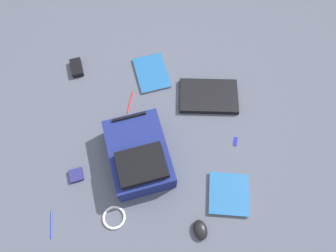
{
  "coord_description": "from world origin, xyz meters",
  "views": [
    {
      "loc": [
        0.08,
        -0.76,
        1.69
      ],
      "look_at": [
        0.05,
        0.03,
        0.02
      ],
      "focal_mm": 34.16,
      "sensor_mm": 36.0,
      "label": 1
    }
  ],
  "objects_px": {
    "backpack": "(139,155)",
    "pen_blue": "(130,102)",
    "laptop": "(209,96)",
    "book_manual": "(229,194)",
    "cable_coil": "(114,218)",
    "computer_mouse": "(200,230)",
    "pen_black": "(51,225)",
    "usb_stick": "(236,141)",
    "earbud_pouch": "(76,175)",
    "power_brick": "(77,68)",
    "book_red": "(152,73)"
  },
  "relations": [
    {
      "from": "computer_mouse",
      "to": "power_brick",
      "type": "height_order",
      "value": "computer_mouse"
    },
    {
      "from": "backpack",
      "to": "computer_mouse",
      "type": "height_order",
      "value": "backpack"
    },
    {
      "from": "laptop",
      "to": "pen_blue",
      "type": "relative_size",
      "value": 2.43
    },
    {
      "from": "book_manual",
      "to": "usb_stick",
      "type": "xyz_separation_m",
      "value": [
        0.05,
        0.31,
        -0.01
      ]
    },
    {
      "from": "laptop",
      "to": "book_manual",
      "type": "bearing_deg",
      "value": -80.13
    },
    {
      "from": "book_red",
      "to": "pen_black",
      "type": "distance_m",
      "value": 1.05
    },
    {
      "from": "computer_mouse",
      "to": "pen_blue",
      "type": "bearing_deg",
      "value": 102.81
    },
    {
      "from": "book_red",
      "to": "pen_blue",
      "type": "bearing_deg",
      "value": -118.31
    },
    {
      "from": "backpack",
      "to": "pen_black",
      "type": "distance_m",
      "value": 0.57
    },
    {
      "from": "cable_coil",
      "to": "pen_blue",
      "type": "relative_size",
      "value": 0.82
    },
    {
      "from": "usb_stick",
      "to": "pen_black",
      "type": "bearing_deg",
      "value": -152.2
    },
    {
      "from": "book_red",
      "to": "earbud_pouch",
      "type": "height_order",
      "value": "earbud_pouch"
    },
    {
      "from": "book_manual",
      "to": "backpack",
      "type": "bearing_deg",
      "value": 160.66
    },
    {
      "from": "power_brick",
      "to": "pen_blue",
      "type": "relative_size",
      "value": 0.87
    },
    {
      "from": "backpack",
      "to": "power_brick",
      "type": "bearing_deg",
      "value": 127.54
    },
    {
      "from": "backpack",
      "to": "pen_blue",
      "type": "height_order",
      "value": "backpack"
    },
    {
      "from": "book_manual",
      "to": "power_brick",
      "type": "height_order",
      "value": "power_brick"
    },
    {
      "from": "earbud_pouch",
      "to": "usb_stick",
      "type": "bearing_deg",
      "value": 15.55
    },
    {
      "from": "book_manual",
      "to": "usb_stick",
      "type": "height_order",
      "value": "book_manual"
    },
    {
      "from": "power_brick",
      "to": "usb_stick",
      "type": "relative_size",
      "value": 2.32
    },
    {
      "from": "backpack",
      "to": "pen_blue",
      "type": "distance_m",
      "value": 0.38
    },
    {
      "from": "pen_blue",
      "to": "earbud_pouch",
      "type": "relative_size",
      "value": 2.06
    },
    {
      "from": "laptop",
      "to": "pen_black",
      "type": "height_order",
      "value": "laptop"
    },
    {
      "from": "book_manual",
      "to": "usb_stick",
      "type": "distance_m",
      "value": 0.31
    },
    {
      "from": "power_brick",
      "to": "pen_blue",
      "type": "distance_m",
      "value": 0.43
    },
    {
      "from": "pen_black",
      "to": "earbud_pouch",
      "type": "xyz_separation_m",
      "value": [
        0.08,
        0.26,
        0.01
      ]
    },
    {
      "from": "book_red",
      "to": "computer_mouse",
      "type": "distance_m",
      "value": 0.99
    },
    {
      "from": "book_manual",
      "to": "computer_mouse",
      "type": "height_order",
      "value": "computer_mouse"
    },
    {
      "from": "book_red",
      "to": "computer_mouse",
      "type": "height_order",
      "value": "computer_mouse"
    },
    {
      "from": "computer_mouse",
      "to": "pen_blue",
      "type": "height_order",
      "value": "computer_mouse"
    },
    {
      "from": "computer_mouse",
      "to": "power_brick",
      "type": "bearing_deg",
      "value": 111.97
    },
    {
      "from": "pen_blue",
      "to": "usb_stick",
      "type": "bearing_deg",
      "value": -19.95
    },
    {
      "from": "cable_coil",
      "to": "power_brick",
      "type": "height_order",
      "value": "power_brick"
    },
    {
      "from": "backpack",
      "to": "laptop",
      "type": "height_order",
      "value": "backpack"
    },
    {
      "from": "book_red",
      "to": "earbud_pouch",
      "type": "distance_m",
      "value": 0.78
    },
    {
      "from": "book_manual",
      "to": "computer_mouse",
      "type": "xyz_separation_m",
      "value": [
        -0.15,
        -0.19,
        0.01
      ]
    },
    {
      "from": "backpack",
      "to": "book_red",
      "type": "relative_size",
      "value": 1.59
    },
    {
      "from": "cable_coil",
      "to": "pen_black",
      "type": "distance_m",
      "value": 0.32
    },
    {
      "from": "usb_stick",
      "to": "pen_blue",
      "type": "bearing_deg",
      "value": 160.05
    },
    {
      "from": "laptop",
      "to": "pen_blue",
      "type": "height_order",
      "value": "laptop"
    },
    {
      "from": "backpack",
      "to": "laptop",
      "type": "xyz_separation_m",
      "value": [
        0.38,
        0.42,
        -0.06
      ]
    },
    {
      "from": "cable_coil",
      "to": "earbud_pouch",
      "type": "xyz_separation_m",
      "value": [
        -0.23,
        0.21,
        0.0
      ]
    },
    {
      "from": "backpack",
      "to": "laptop",
      "type": "relative_size",
      "value": 1.39
    },
    {
      "from": "computer_mouse",
      "to": "usb_stick",
      "type": "xyz_separation_m",
      "value": [
        0.2,
        0.5,
        -0.02
      ]
    },
    {
      "from": "cable_coil",
      "to": "usb_stick",
      "type": "xyz_separation_m",
      "value": [
        0.64,
        0.46,
        -0.0
      ]
    },
    {
      "from": "pen_black",
      "to": "backpack",
      "type": "bearing_deg",
      "value": 41.12
    },
    {
      "from": "book_manual",
      "to": "pen_blue",
      "type": "height_order",
      "value": "book_manual"
    },
    {
      "from": "book_red",
      "to": "usb_stick",
      "type": "distance_m",
      "value": 0.68
    },
    {
      "from": "book_manual",
      "to": "pen_blue",
      "type": "relative_size",
      "value": 1.56
    },
    {
      "from": "laptop",
      "to": "power_brick",
      "type": "bearing_deg",
      "value": 168.68
    }
  ]
}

